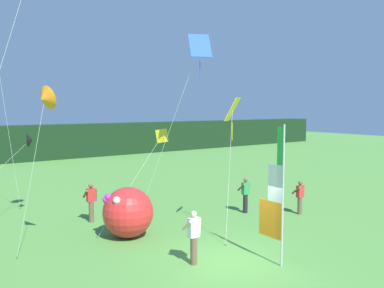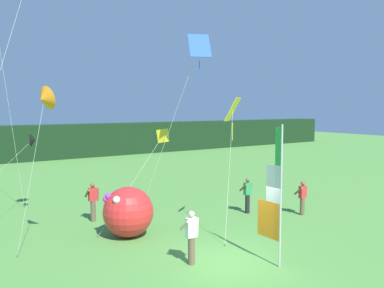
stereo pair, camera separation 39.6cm
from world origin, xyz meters
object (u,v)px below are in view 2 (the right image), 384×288
at_px(person_far_left, 302,197).
at_px(kite_yellow_box_1, 163,136).
at_px(inflatable_balloon, 128,212).
at_px(kite_orange_delta_3, 44,99).
at_px(person_mid_field, 247,194).
at_px(kite_blue_diamond_5, 197,53).
at_px(kite_black_delta_2, 32,140).
at_px(person_near_banner, 93,201).
at_px(banner_flag, 274,198).
at_px(person_far_right, 191,236).
at_px(kite_yellow_diamond_4, 233,114).

xyz_separation_m(person_far_left, kite_yellow_box_1, (-6.21, 2.26, 2.97)).
bearing_deg(person_far_left, inflatable_balloon, 168.24).
bearing_deg(kite_orange_delta_3, person_mid_field, 2.74).
bearing_deg(kite_blue_diamond_5, kite_black_delta_2, 123.67).
distance_m(person_far_left, kite_blue_diamond_5, 8.71).
xyz_separation_m(person_near_banner, kite_orange_delta_3, (-2.72, -3.23, 4.37)).
relative_size(person_far_left, kite_yellow_box_1, 0.39).
bearing_deg(kite_black_delta_2, person_mid_field, -28.10).
distance_m(banner_flag, kite_yellow_box_1, 5.96).
relative_size(person_far_left, kite_black_delta_2, 0.41).
bearing_deg(person_far_right, kite_blue_diamond_5, 50.74).
bearing_deg(kite_black_delta_2, person_near_banner, -41.64).
distance_m(kite_black_delta_2, kite_orange_delta_3, 5.38).
height_order(kite_black_delta_2, kite_yellow_diamond_4, kite_yellow_diamond_4).
height_order(person_near_banner, inflatable_balloon, inflatable_balloon).
bearing_deg(inflatable_balloon, person_near_banner, 98.05).
height_order(banner_flag, kite_yellow_diamond_4, kite_yellow_diamond_4).
relative_size(person_far_right, kite_black_delta_2, 0.45).
bearing_deg(banner_flag, kite_yellow_diamond_4, 73.62).
height_order(kite_black_delta_2, kite_blue_diamond_5, kite_blue_diamond_5).
xyz_separation_m(person_far_right, kite_yellow_diamond_4, (3.11, 1.73, 3.85)).
distance_m(inflatable_balloon, kite_blue_diamond_5, 6.57).
bearing_deg(person_far_right, kite_orange_delta_3, 138.48).
bearing_deg(kite_black_delta_2, kite_orange_delta_3, -97.61).
distance_m(person_near_banner, kite_blue_diamond_5, 8.01).
relative_size(person_near_banner, person_far_right, 0.99).
relative_size(person_mid_field, person_far_left, 1.06).
distance_m(kite_yellow_box_1, kite_orange_delta_3, 5.31).
xyz_separation_m(kite_black_delta_2, kite_yellow_diamond_4, (6.05, -6.51, 1.21)).
relative_size(kite_yellow_box_1, kite_blue_diamond_5, 0.54).
relative_size(person_near_banner, person_far_left, 1.08).
bearing_deg(kite_blue_diamond_5, person_far_left, 2.18).
height_order(banner_flag, person_near_banner, banner_flag).
height_order(kite_yellow_box_1, kite_black_delta_2, kite_yellow_box_1).
bearing_deg(kite_yellow_box_1, banner_flag, -82.08).
relative_size(banner_flag, person_near_banner, 2.61).
bearing_deg(kite_yellow_diamond_4, banner_flag, -106.38).
height_order(banner_flag, kite_yellow_box_1, banner_flag).
distance_m(banner_flag, person_mid_field, 6.31).
relative_size(person_mid_field, kite_yellow_box_1, 0.41).
xyz_separation_m(person_mid_field, inflatable_balloon, (-6.19, -0.00, 0.08)).
bearing_deg(person_near_banner, kite_yellow_box_1, -44.14).
height_order(kite_yellow_box_1, kite_orange_delta_3, kite_orange_delta_3).
bearing_deg(inflatable_balloon, person_mid_field, 0.01).
xyz_separation_m(banner_flag, kite_yellow_diamond_4, (0.94, 3.19, 2.63)).
xyz_separation_m(inflatable_balloon, kite_yellow_box_1, (1.89, 0.57, 2.83)).
height_order(person_near_banner, kite_orange_delta_3, kite_orange_delta_3).
distance_m(person_near_banner, kite_yellow_box_1, 4.30).
relative_size(banner_flag, kite_black_delta_2, 1.15).
bearing_deg(banner_flag, person_far_right, 146.26).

